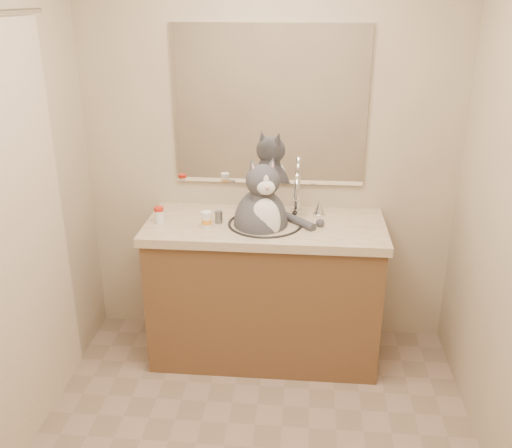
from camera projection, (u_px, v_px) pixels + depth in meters
The scene contains 8 objects.
room at pixel (247, 231), 2.17m from camera, with size 2.22×2.52×2.42m.
vanity at pixel (265, 287), 3.34m from camera, with size 1.34×0.59×1.12m.
mirror at pixel (270, 107), 3.22m from camera, with size 1.10×0.02×0.90m, color white.
shower_curtain at pixel (3, 250), 2.41m from camera, with size 0.02×1.30×1.93m.
cat at pixel (262, 219), 3.15m from camera, with size 0.50×0.41×0.60m.
pill_bottle_redcap at pixel (159, 215), 3.17m from camera, with size 0.06×0.06×0.09m.
pill_bottle_orange at pixel (207, 220), 3.11m from camera, with size 0.06×0.06×0.09m.
grey_canister at pixel (219, 217), 3.18m from camera, with size 0.05×0.05×0.07m.
Camera 1 is at (0.22, -1.99, 2.03)m, focal length 40.00 mm.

